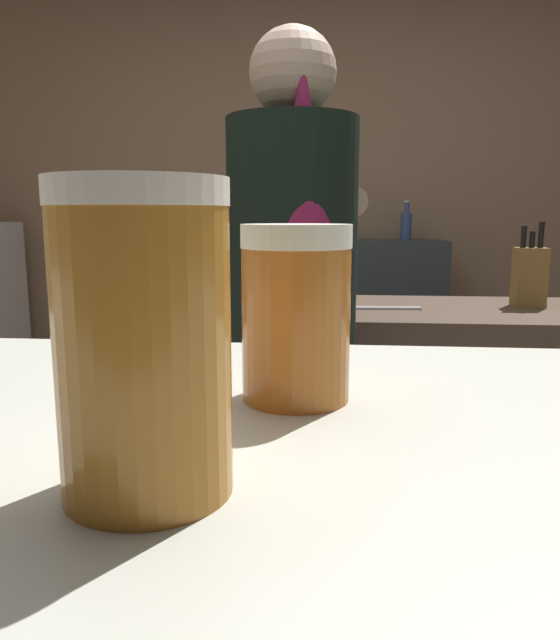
{
  "coord_description": "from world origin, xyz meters",
  "views": [
    {
      "loc": [
        0.07,
        -1.4,
        1.21
      ],
      "look_at": [
        0.01,
        -0.75,
        1.1
      ],
      "focal_mm": 33.41,
      "sensor_mm": 36.0,
      "label": 1
    }
  ],
  "objects_px": {
    "bartender": "(292,308)",
    "pint_glass_near": "(144,341)",
    "chefs_knife": "(385,308)",
    "bottle_vinegar": "(406,225)",
    "mixing_bowl": "(193,299)",
    "bottle_olive_oil": "(341,224)",
    "knife_block": "(529,276)",
    "pint_glass_far": "(296,313)"
  },
  "relations": [
    {
      "from": "pint_glass_far",
      "to": "mixing_bowl",
      "type": "bearing_deg",
      "value": 106.11
    },
    {
      "from": "bartender",
      "to": "chefs_knife",
      "type": "height_order",
      "value": "bartender"
    },
    {
      "from": "mixing_bowl",
      "to": "pint_glass_far",
      "type": "xyz_separation_m",
      "value": [
        0.45,
        -1.57,
        0.21
      ]
    },
    {
      "from": "pint_glass_near",
      "to": "pint_glass_far",
      "type": "xyz_separation_m",
      "value": [
        0.06,
        0.16,
        -0.01
      ]
    },
    {
      "from": "pint_glass_far",
      "to": "knife_block",
      "type": "bearing_deg",
      "value": 67.28
    },
    {
      "from": "chefs_knife",
      "to": "bottle_vinegar",
      "type": "xyz_separation_m",
      "value": [
        0.22,
        1.38,
        0.25
      ]
    },
    {
      "from": "bottle_olive_oil",
      "to": "bartender",
      "type": "bearing_deg",
      "value": -94.89
    },
    {
      "from": "bottle_vinegar",
      "to": "pint_glass_near",
      "type": "bearing_deg",
      "value": -98.94
    },
    {
      "from": "pint_glass_far",
      "to": "bottle_vinegar",
      "type": "bearing_deg",
      "value": 81.79
    },
    {
      "from": "knife_block",
      "to": "pint_glass_far",
      "type": "relative_size",
      "value": 2.23
    },
    {
      "from": "bartender",
      "to": "chefs_knife",
      "type": "bearing_deg",
      "value": -52.83
    },
    {
      "from": "bartender",
      "to": "mixing_bowl",
      "type": "xyz_separation_m",
      "value": [
        -0.37,
        0.43,
        -0.04
      ]
    },
    {
      "from": "knife_block",
      "to": "mixing_bowl",
      "type": "height_order",
      "value": "knife_block"
    },
    {
      "from": "mixing_bowl",
      "to": "bottle_olive_oil",
      "type": "distance_m",
      "value": 1.41
    },
    {
      "from": "chefs_knife",
      "to": "knife_block",
      "type": "bearing_deg",
      "value": 7.62
    },
    {
      "from": "knife_block",
      "to": "bottle_olive_oil",
      "type": "xyz_separation_m",
      "value": [
        -0.62,
        1.23,
        0.15
      ]
    },
    {
      "from": "pint_glass_far",
      "to": "bottle_olive_oil",
      "type": "xyz_separation_m",
      "value": [
        0.07,
        2.87,
        0.02
      ]
    },
    {
      "from": "pint_glass_far",
      "to": "bartender",
      "type": "bearing_deg",
      "value": 94.04
    },
    {
      "from": "pint_glass_near",
      "to": "pint_glass_far",
      "type": "height_order",
      "value": "pint_glass_near"
    },
    {
      "from": "knife_block",
      "to": "mixing_bowl",
      "type": "distance_m",
      "value": 1.14
    },
    {
      "from": "bartender",
      "to": "chefs_knife",
      "type": "relative_size",
      "value": 6.96
    },
    {
      "from": "chefs_knife",
      "to": "pint_glass_far",
      "type": "relative_size",
      "value": 1.87
    },
    {
      "from": "bartender",
      "to": "pint_glass_near",
      "type": "relative_size",
      "value": 11.02
    },
    {
      "from": "mixing_bowl",
      "to": "bottle_vinegar",
      "type": "xyz_separation_m",
      "value": [
        0.88,
        1.35,
        0.23
      ]
    },
    {
      "from": "bottle_olive_oil",
      "to": "bottle_vinegar",
      "type": "bearing_deg",
      "value": 8.82
    },
    {
      "from": "bartender",
      "to": "pint_glass_far",
      "type": "xyz_separation_m",
      "value": [
        0.08,
        -1.14,
        0.17
      ]
    },
    {
      "from": "chefs_knife",
      "to": "pint_glass_near",
      "type": "bearing_deg",
      "value": -102.16
    },
    {
      "from": "mixing_bowl",
      "to": "knife_block",
      "type": "bearing_deg",
      "value": 3.26
    },
    {
      "from": "mixing_bowl",
      "to": "chefs_knife",
      "type": "xyz_separation_m",
      "value": [
        0.65,
        -0.03,
        -0.02
      ]
    },
    {
      "from": "bottle_vinegar",
      "to": "pint_glass_far",
      "type": "bearing_deg",
      "value": -98.21
    },
    {
      "from": "bottle_vinegar",
      "to": "bottle_olive_oil",
      "type": "xyz_separation_m",
      "value": [
        -0.35,
        -0.05,
        0.0
      ]
    },
    {
      "from": "bartender",
      "to": "knife_block",
      "type": "height_order",
      "value": "bartender"
    },
    {
      "from": "knife_block",
      "to": "pint_glass_far",
      "type": "distance_m",
      "value": 1.78
    },
    {
      "from": "bartender",
      "to": "pint_glass_near",
      "type": "xyz_separation_m",
      "value": [
        0.02,
        -1.29,
        0.19
      ]
    },
    {
      "from": "bartender",
      "to": "chefs_knife",
      "type": "distance_m",
      "value": 0.49
    },
    {
      "from": "chefs_knife",
      "to": "bottle_vinegar",
      "type": "distance_m",
      "value": 1.42
    },
    {
      "from": "bottle_vinegar",
      "to": "bottle_olive_oil",
      "type": "distance_m",
      "value": 0.36
    },
    {
      "from": "knife_block",
      "to": "chefs_knife",
      "type": "relative_size",
      "value": 1.19
    },
    {
      "from": "mixing_bowl",
      "to": "bottle_olive_oil",
      "type": "bearing_deg",
      "value": 68.04
    },
    {
      "from": "chefs_knife",
      "to": "pint_glass_far",
      "type": "height_order",
      "value": "pint_glass_far"
    },
    {
      "from": "bottle_vinegar",
      "to": "bartender",
      "type": "bearing_deg",
      "value": -105.71
    },
    {
      "from": "bartender",
      "to": "bottle_vinegar",
      "type": "xyz_separation_m",
      "value": [
        0.5,
        1.78,
        0.19
      ]
    }
  ]
}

